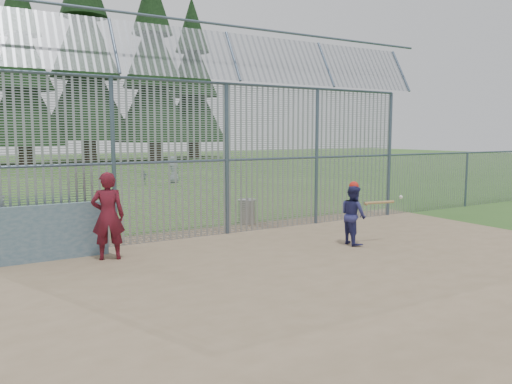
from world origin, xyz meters
TOP-DOWN VIEW (x-y plane):
  - ground at (0.00, 0.00)m, footprint 120.00×120.00m
  - dirt_infield at (0.00, -0.50)m, footprint 14.00×10.00m
  - dugout_wall at (-4.60, 2.90)m, footprint 2.50×0.12m
  - batter at (2.01, 0.77)m, footprint 0.64×0.77m
  - onlooker at (-3.46, 2.36)m, footprint 0.78×0.62m
  - bg_kid_standing at (4.01, 17.42)m, footprint 0.82×0.62m
  - bg_kid_seated at (2.24, 17.16)m, footprint 0.48×0.23m
  - batting_gear at (2.23, 0.72)m, footprint 1.57×0.37m
  - trash_can at (1.21, 4.53)m, footprint 0.56×0.56m
  - backstop_fence at (1.81, 3.43)m, footprint 20.09×0.81m
  - conifer_row at (1.93, 41.51)m, footprint 38.48×12.26m

SIDE VIEW (x-z plane):
  - ground at x=0.00m, z-range 0.00..0.00m
  - dirt_infield at x=0.00m, z-range 0.00..0.02m
  - trash_can at x=1.21m, z-range -0.03..0.79m
  - bg_kid_seated at x=2.24m, z-range 0.00..0.79m
  - dugout_wall at x=-4.60m, z-range 0.02..1.22m
  - batter at x=2.01m, z-range 0.02..1.47m
  - bg_kid_standing at x=4.01m, z-range 0.00..1.49m
  - onlooker at x=-3.46m, z-range 0.02..1.90m
  - batting_gear at x=2.23m, z-range 1.03..1.62m
  - backstop_fence at x=1.81m, z-range -0.29..5.01m
  - conifer_row at x=1.93m, z-range 0.73..20.93m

